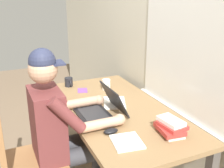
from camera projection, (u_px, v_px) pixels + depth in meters
back_wall at (170, 30)px, 2.17m from camera, size 6.00×0.08×2.60m
desk at (116, 117)px, 2.22m from camera, size 1.56×0.77×0.70m
seated_person at (63, 125)px, 1.94m from camera, size 0.50×0.60×1.26m
wooden_chair at (25, 162)px, 1.90m from camera, size 0.42×0.42×0.95m
laptop at (102, 109)px, 2.06m from camera, size 0.33×0.33×0.22m
computer_mouse at (111, 131)px, 1.81m from camera, size 0.06×0.10×0.03m
coffee_mug_white at (106, 85)px, 2.57m from camera, size 0.12×0.08×0.10m
coffee_mug_dark at (69, 82)px, 2.66m from camera, size 0.11×0.08×0.09m
book_stack_main at (171, 127)px, 1.79m from camera, size 0.21×0.17×0.11m
paper_pile_near_laptop at (114, 103)px, 2.28m from camera, size 0.30×0.26×0.01m
paper_pile_back_corner at (127, 142)px, 1.70m from camera, size 0.22×0.21×0.01m
landscape_photo_print at (82, 90)px, 2.56m from camera, size 0.15×0.12×0.00m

